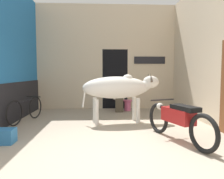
{
  "coord_description": "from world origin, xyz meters",
  "views": [
    {
      "loc": [
        -0.2,
        -3.54,
        1.36
      ],
      "look_at": [
        0.08,
        2.15,
        0.93
      ],
      "focal_mm": 35.0,
      "sensor_mm": 36.0,
      "label": 1
    }
  ],
  "objects_px": {
    "bicycle": "(26,110)",
    "shopkeeper_seated": "(119,95)",
    "motorcycle_near": "(178,119)",
    "plastic_stool": "(128,105)",
    "cow": "(119,88)",
    "bucket": "(173,110)",
    "crate": "(3,136)"
  },
  "relations": [
    {
      "from": "cow",
      "to": "shopkeeper_seated",
      "type": "bearing_deg",
      "value": 85.73
    },
    {
      "from": "motorcycle_near",
      "to": "bicycle",
      "type": "distance_m",
      "value": 4.11
    },
    {
      "from": "motorcycle_near",
      "to": "bicycle",
      "type": "xyz_separation_m",
      "value": [
        -3.61,
        1.95,
        -0.11
      ]
    },
    {
      "from": "motorcycle_near",
      "to": "bicycle",
      "type": "height_order",
      "value": "motorcycle_near"
    },
    {
      "from": "bicycle",
      "to": "crate",
      "type": "bearing_deg",
      "value": -84.07
    },
    {
      "from": "motorcycle_near",
      "to": "plastic_stool",
      "type": "xyz_separation_m",
      "value": [
        -0.56,
        3.61,
        -0.25
      ]
    },
    {
      "from": "bucket",
      "to": "shopkeeper_seated",
      "type": "bearing_deg",
      "value": 164.87
    },
    {
      "from": "shopkeeper_seated",
      "to": "crate",
      "type": "height_order",
      "value": "shopkeeper_seated"
    },
    {
      "from": "motorcycle_near",
      "to": "bucket",
      "type": "height_order",
      "value": "motorcycle_near"
    },
    {
      "from": "cow",
      "to": "shopkeeper_seated",
      "type": "height_order",
      "value": "cow"
    },
    {
      "from": "cow",
      "to": "bicycle",
      "type": "height_order",
      "value": "cow"
    },
    {
      "from": "cow",
      "to": "bucket",
      "type": "distance_m",
      "value": 2.41
    },
    {
      "from": "plastic_stool",
      "to": "motorcycle_near",
      "type": "bearing_deg",
      "value": -81.17
    },
    {
      "from": "bicycle",
      "to": "crate",
      "type": "relative_size",
      "value": 3.64
    },
    {
      "from": "plastic_stool",
      "to": "bucket",
      "type": "relative_size",
      "value": 1.47
    },
    {
      "from": "bicycle",
      "to": "bucket",
      "type": "bearing_deg",
      "value": 12.6
    },
    {
      "from": "motorcycle_near",
      "to": "crate",
      "type": "distance_m",
      "value": 3.43
    },
    {
      "from": "bicycle",
      "to": "plastic_stool",
      "type": "height_order",
      "value": "bicycle"
    },
    {
      "from": "bucket",
      "to": "cow",
      "type": "bearing_deg",
      "value": -147.64
    },
    {
      "from": "bicycle",
      "to": "bucket",
      "type": "xyz_separation_m",
      "value": [
        4.51,
        1.01,
        -0.21
      ]
    },
    {
      "from": "shopkeeper_seated",
      "to": "bucket",
      "type": "height_order",
      "value": "shopkeeper_seated"
    },
    {
      "from": "bicycle",
      "to": "plastic_stool",
      "type": "distance_m",
      "value": 3.48
    },
    {
      "from": "motorcycle_near",
      "to": "plastic_stool",
      "type": "relative_size",
      "value": 5.09
    },
    {
      "from": "cow",
      "to": "bucket",
      "type": "relative_size",
      "value": 8.45
    },
    {
      "from": "motorcycle_near",
      "to": "crate",
      "type": "height_order",
      "value": "motorcycle_near"
    },
    {
      "from": "bicycle",
      "to": "plastic_stool",
      "type": "xyz_separation_m",
      "value": [
        3.05,
        1.67,
        -0.13
      ]
    },
    {
      "from": "motorcycle_near",
      "to": "bicycle",
      "type": "relative_size",
      "value": 1.22
    },
    {
      "from": "bicycle",
      "to": "bucket",
      "type": "distance_m",
      "value": 4.63
    },
    {
      "from": "plastic_stool",
      "to": "shopkeeper_seated",
      "type": "bearing_deg",
      "value": -152.06
    },
    {
      "from": "motorcycle_near",
      "to": "shopkeeper_seated",
      "type": "xyz_separation_m",
      "value": [
        -0.89,
        3.44,
        0.15
      ]
    },
    {
      "from": "bicycle",
      "to": "shopkeeper_seated",
      "type": "bearing_deg",
      "value": 28.69
    },
    {
      "from": "crate",
      "to": "plastic_stool",
      "type": "bearing_deg",
      "value": 51.29
    }
  ]
}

